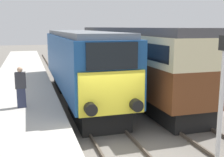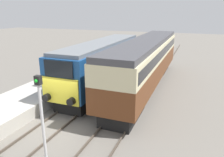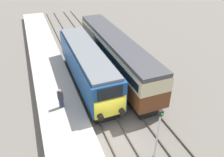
{
  "view_description": "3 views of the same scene",
  "coord_description": "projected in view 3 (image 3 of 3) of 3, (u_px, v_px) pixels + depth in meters",
  "views": [
    {
      "loc": [
        -2.85,
        -8.19,
        4.16
      ],
      "look_at": [
        0.0,
        1.23,
        2.34
      ],
      "focal_mm": 45.0,
      "sensor_mm": 36.0,
      "label": 1
    },
    {
      "loc": [
        7.22,
        -8.88,
        6.31
      ],
      "look_at": [
        1.7,
        5.23,
        1.6
      ],
      "focal_mm": 35.0,
      "sensor_mm": 36.0,
      "label": 2
    },
    {
      "loc": [
        -4.39,
        -10.42,
        12.13
      ],
      "look_at": [
        1.7,
        5.23,
        1.6
      ],
      "focal_mm": 35.0,
      "sensor_mm": 36.0,
      "label": 3
    }
  ],
  "objects": [
    {
      "name": "ground_plane",
      "position": [
        116.0,
        137.0,
        16.02
      ],
      "size": [
        120.0,
        120.0,
        0.0
      ],
      "primitive_type": "plane",
      "color": "slate"
    },
    {
      "name": "signal_post",
      "position": [
        158.0,
        131.0,
        13.3
      ],
      "size": [
        0.24,
        0.28,
        3.96
      ],
      "color": "silver",
      "rests_on": "ground_plane"
    },
    {
      "name": "rails_near_track",
      "position": [
        96.0,
        98.0,
        19.93
      ],
      "size": [
        1.51,
        60.0,
        0.14
      ],
      "color": "#4C4238",
      "rests_on": "ground_plane"
    },
    {
      "name": "platform_left",
      "position": [
        54.0,
        85.0,
        21.11
      ],
      "size": [
        3.5,
        50.0,
        0.82
      ],
      "color": "#B7B2A8",
      "rests_on": "ground_plane"
    },
    {
      "name": "rails_far_track",
      "position": [
        129.0,
        90.0,
        20.98
      ],
      "size": [
        1.5,
        60.0,
        0.14
      ],
      "color": "#4C4238",
      "rests_on": "ground_plane"
    },
    {
      "name": "locomotive",
      "position": [
        87.0,
        66.0,
        20.72
      ],
      "size": [
        2.7,
        12.86,
        3.92
      ],
      "color": "black",
      "rests_on": "ground_plane"
    },
    {
      "name": "passenger_carriage",
      "position": [
        115.0,
        52.0,
        22.61
      ],
      "size": [
        2.75,
        16.32,
        4.12
      ],
      "color": "black",
      "rests_on": "ground_plane"
    },
    {
      "name": "person_on_platform",
      "position": [
        61.0,
        98.0,
        17.2
      ],
      "size": [
        0.44,
        0.26,
        1.72
      ],
      "color": "#2D334C",
      "rests_on": "platform_left"
    }
  ]
}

